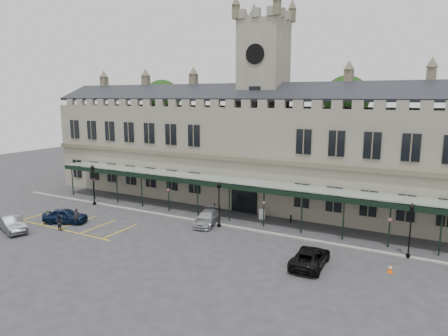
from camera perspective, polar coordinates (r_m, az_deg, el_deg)
The scene contains 21 objects.
ground at distance 37.59m, azimuth -4.43°, elevation -10.48°, with size 140.00×140.00×0.00m, color #2D2C2F.
station_building at distance 49.74m, azimuth 5.44°, elevation 2.31°, with size 60.00×10.36×17.30m.
clock_tower at distance 49.35m, azimuth 5.62°, elevation 9.98°, with size 5.60×5.60×24.80m.
canopy at distance 43.02m, azimuth 0.93°, elevation -4.42°, with size 50.00×4.10×4.30m.
kerb at distance 42.02m, azimuth -0.33°, elevation -8.10°, with size 60.00×0.40×0.12m, color gray.
parking_markings at distance 45.39m, azimuth -20.67°, elevation -7.46°, with size 16.00×6.00×0.01m, color gold, non-canonical shape.
tree_behind_left at distance 68.30m, azimuth -8.81°, elevation 9.71°, with size 6.00×6.00×16.00m.
tree_behind_mid at distance 55.61m, azimuth 17.03°, elevation 9.30°, with size 6.00×6.00×16.00m.
lamp_post_left at distance 51.63m, azimuth -18.20°, elevation -1.77°, with size 0.48×0.48×5.07m.
lamp_post_mid at distance 40.75m, azimuth -0.73°, elevation -4.59°, with size 0.46×0.46×4.82m.
lamp_post_right at distance 36.47m, azimuth 25.10°, elevation -7.45°, with size 0.45×0.45×4.73m.
traffic_cone at distance 33.79m, azimuth 22.65°, elevation -13.14°, with size 0.41×0.41×0.65m.
sign_board at distance 44.01m, azimuth 5.44°, elevation -6.60°, with size 0.68×0.09×1.16m.
bollard_left at distance 47.34m, azimuth -1.39°, elevation -5.55°, with size 0.15×0.15×0.82m, color black.
bollard_right at distance 43.31m, azimuth 9.51°, elevation -7.18°, with size 0.15×0.15×0.85m, color black.
car_left_a at distance 45.80m, azimuth -21.73°, elevation -6.36°, with size 1.84×4.57×1.56m, color black.
car_left_b at distance 45.27m, azimuth -28.06°, elevation -7.01°, with size 1.69×4.86×1.60m, color #313438.
car_taxi at distance 42.16m, azimuth -2.43°, elevation -7.13°, with size 1.98×4.88×1.42m, color #919398.
car_van at distance 33.04m, azimuth 12.21°, elevation -12.35°, with size 2.37×5.13×1.43m, color black.
person_a at distance 44.41m, azimuth -20.27°, elevation -6.61°, with size 0.66×0.43×1.80m, color black.
person_b at distance 43.58m, azimuth -22.41°, elevation -7.21°, with size 0.78×0.60×1.60m, color black.
Camera 1 is at (19.19, -29.47, 13.25)m, focal length 32.00 mm.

